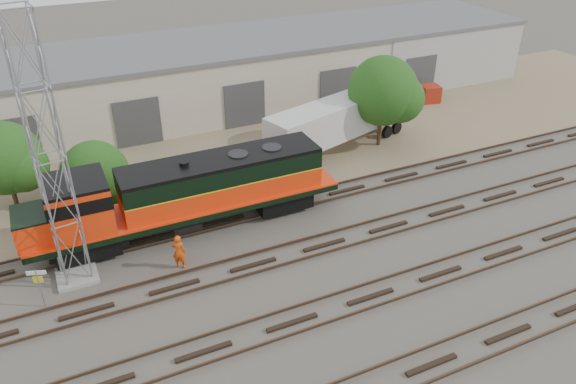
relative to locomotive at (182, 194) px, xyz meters
name	(u,v)px	position (x,y,z in m)	size (l,w,h in m)	color
ground	(338,262)	(6.18, -6.00, -2.32)	(140.00, 140.00, 0.00)	#47423A
dirt_strip	(235,145)	(6.18, 9.00, -2.31)	(80.00, 16.00, 0.02)	#726047
tracks	(371,297)	(6.18, -9.00, -2.24)	(80.00, 20.40, 0.28)	black
warehouse	(199,77)	(6.22, 16.98, 0.33)	(58.40, 10.40, 5.30)	#BFB99F
locomotive	(182,194)	(0.00, 0.00, 0.00)	(16.78, 2.94, 4.03)	black
signal_tower	(50,163)	(-5.87, -1.70, 3.91)	(1.89, 1.89, 12.77)	gray
sign_post	(39,281)	(-7.45, -3.26, -0.88)	(0.81, 0.30, 2.06)	gray
worker	(179,251)	(-1.12, -3.01, -1.39)	(0.68, 0.45, 1.87)	#D7470B
semi_trailer	(343,118)	(12.86, 5.43, -0.04)	(11.97, 5.70, 3.63)	beige
dumpster_blue	(393,93)	(21.29, 11.51, -1.57)	(1.60, 1.50, 1.50)	navy
dumpster_red	(430,94)	(24.09, 10.18, -1.62)	(1.50, 1.40, 1.40)	#9C2311
tree_west	(9,160)	(-7.98, 6.08, 0.89)	(4.31, 4.11, 5.37)	#382619
tree_mid	(99,176)	(-3.52, 5.19, -0.68)	(4.15, 3.95, 3.95)	#382619
tree_east	(387,93)	(15.77, 4.60, 1.60)	(5.00, 4.76, 6.43)	#382619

